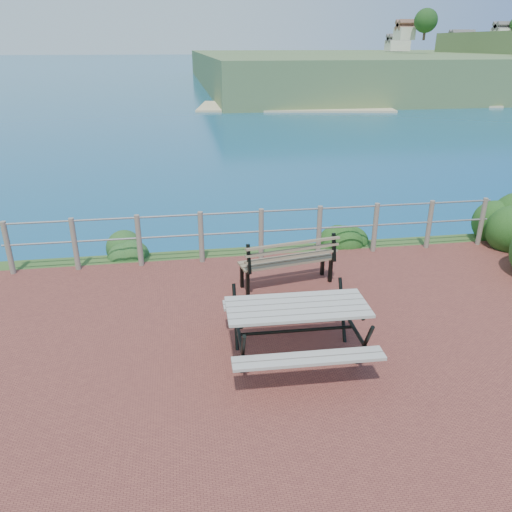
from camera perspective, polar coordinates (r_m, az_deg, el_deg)
The scene contains 8 objects.
ground at distance 6.91m, azimuth 5.25°, elevation -11.30°, with size 10.00×7.00×0.12m, color brown.
ocean at distance 205.55m, azimuth -9.20°, elevation 21.82°, with size 1200.00×1200.00×0.00m, color #156981.
safety_railing at distance 9.58m, azimuth 0.59°, elevation 2.85°, with size 9.40×0.10×1.00m.
picnic_table at distance 6.61m, azimuth 4.67°, elevation -7.93°, with size 1.85×1.58×0.77m.
park_bench at distance 8.49m, azimuth 3.58°, elevation 0.35°, with size 1.70×0.70×0.93m.
shrub_right_edge at distance 11.82m, azimuth 27.03°, elevation 1.28°, with size 1.22×1.22×1.74m, color #163D13.
shrub_lip_west at distance 10.48m, azimuth -14.92°, elevation 0.52°, with size 0.80×0.80×0.55m, color #1B491E.
shrub_lip_east at distance 10.68m, azimuth 9.81°, elevation 1.40°, with size 0.86×0.86×0.64m, color #163D13.
Camera 1 is at (-1.50, -5.50, 3.90)m, focal length 35.00 mm.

